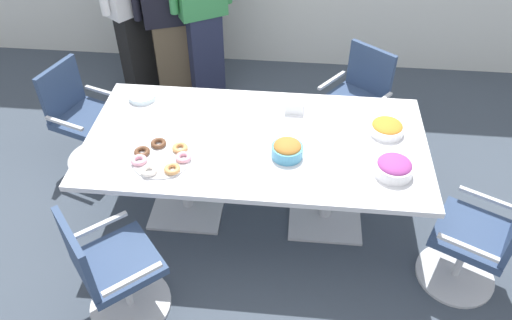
{
  "coord_description": "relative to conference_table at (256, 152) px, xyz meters",
  "views": [
    {
      "loc": [
        0.26,
        -2.71,
        2.97
      ],
      "look_at": [
        0.0,
        0.0,
        0.55
      ],
      "focal_mm": 34.95,
      "sensor_mm": 36.0,
      "label": 1
    }
  ],
  "objects": [
    {
      "name": "snack_bowl_chips_orange",
      "position": [
        0.92,
        0.16,
        0.17
      ],
      "size": [
        0.24,
        0.24,
        0.09
      ],
      "color": "white",
      "rests_on": "conference_table"
    },
    {
      "name": "snack_bowl_candy_mix",
      "position": [
        0.92,
        -0.27,
        0.18
      ],
      "size": [
        0.25,
        0.25,
        0.12
      ],
      "color": "white",
      "rests_on": "conference_table"
    },
    {
      "name": "person_standing_2",
      "position": [
        -0.66,
        1.62,
        0.36
      ],
      "size": [
        0.56,
        0.41,
        1.86
      ],
      "rotation": [
        0.0,
        0.0,
        -2.6
      ],
      "color": "#232842",
      "rests_on": "ground"
    },
    {
      "name": "office_chair_3",
      "position": [
        0.79,
        0.97,
        -0.22
      ],
      "size": [
        0.76,
        0.76,
        0.91
      ],
      "rotation": [
        0.0,
        0.0,
        -3.8
      ],
      "color": "silver",
      "rests_on": "ground"
    },
    {
      "name": "office_chair_0",
      "position": [
        -1.52,
        0.5,
        -0.22
      ],
      "size": [
        0.69,
        0.69,
        0.91
      ],
      "rotation": [
        0.0,
        0.0,
        -1.91
      ],
      "color": "silver",
      "rests_on": "ground"
    },
    {
      "name": "napkin_pile",
      "position": [
        0.25,
        0.38,
        0.17
      ],
      "size": [
        0.14,
        0.14,
        0.09
      ],
      "primitive_type": "cube",
      "color": "white",
      "rests_on": "conference_table"
    },
    {
      "name": "office_chair_1",
      "position": [
        -0.8,
        -0.97,
        -0.22
      ],
      "size": [
        0.76,
        0.76,
        0.91
      ],
      "rotation": [
        0.0,
        0.0,
        -0.86
      ],
      "color": "silver",
      "rests_on": "ground"
    },
    {
      "name": "snack_bowl_pretzels",
      "position": [
        0.23,
        -0.16,
        0.18
      ],
      "size": [
        0.21,
        0.21,
        0.12
      ],
      "color": "#4C9EC6",
      "rests_on": "conference_table"
    },
    {
      "name": "ground_plane",
      "position": [
        0.0,
        0.0,
        -0.63
      ],
      "size": [
        10.0,
        10.0,
        0.01
      ],
      "primitive_type": "cube",
      "color": "#3D4754"
    },
    {
      "name": "donut_platter",
      "position": [
        -0.61,
        -0.28,
        0.14
      ],
      "size": [
        0.4,
        0.39,
        0.04
      ],
      "color": "white",
      "rests_on": "conference_table"
    },
    {
      "name": "plate_stack",
      "position": [
        -0.93,
        0.41,
        0.15
      ],
      "size": [
        0.21,
        0.21,
        0.04
      ],
      "color": "white",
      "rests_on": "conference_table"
    },
    {
      "name": "office_chair_2",
      "position": [
        1.51,
        -0.51,
        -0.22
      ],
      "size": [
        0.73,
        0.73,
        0.91
      ],
      "rotation": [
        0.0,
        0.0,
        1.1
      ],
      "color": "silver",
      "rests_on": "ground"
    },
    {
      "name": "person_standing_0",
      "position": [
        -1.36,
        1.66,
        0.32
      ],
      "size": [
        0.44,
        0.53,
        1.8
      ],
      "rotation": [
        0.0,
        0.0,
        -2.22
      ],
      "color": "black",
      "rests_on": "ground"
    },
    {
      "name": "conference_table",
      "position": [
        0.0,
        0.0,
        0.0
      ],
      "size": [
        2.4,
        1.2,
        0.75
      ],
      "color": "silver",
      "rests_on": "ground"
    },
    {
      "name": "person_standing_1",
      "position": [
        -1.01,
        1.61,
        0.24
      ],
      "size": [
        0.6,
        0.36,
        1.67
      ],
      "rotation": [
        0.0,
        0.0,
        -2.79
      ],
      "color": "brown",
      "rests_on": "ground"
    }
  ]
}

